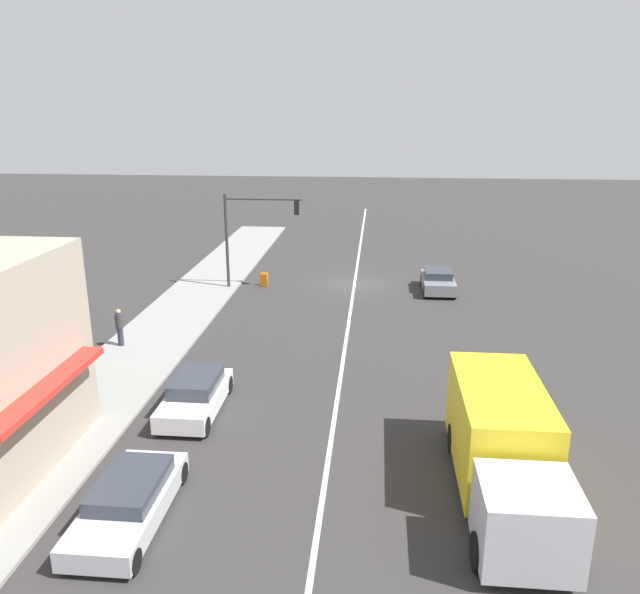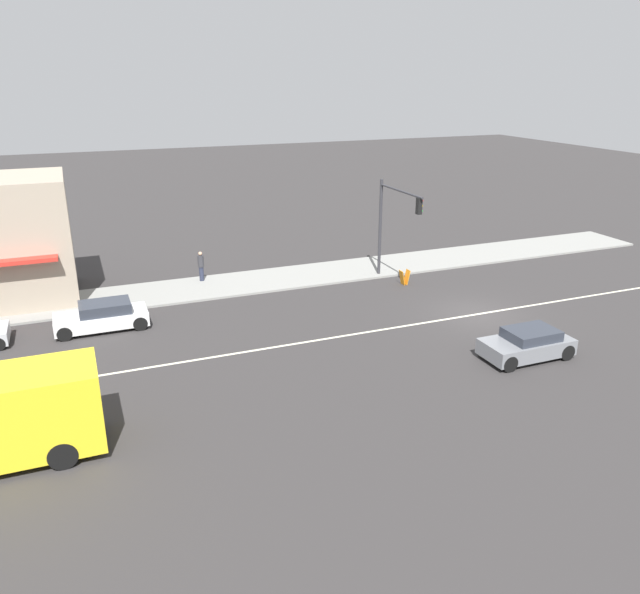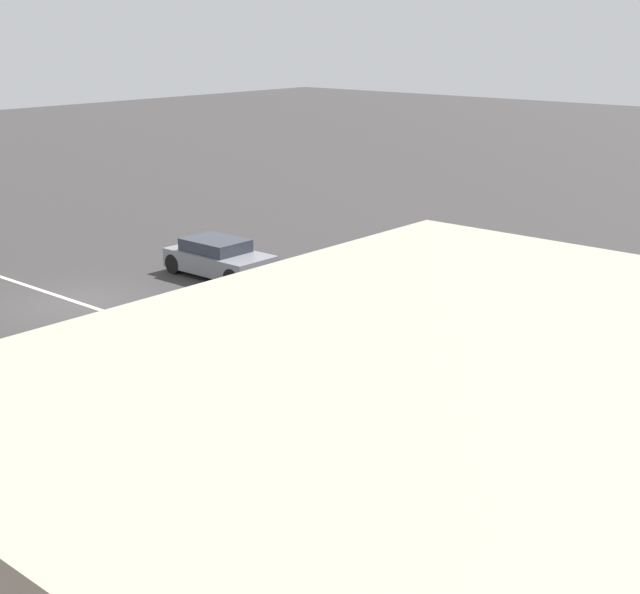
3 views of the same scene
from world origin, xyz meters
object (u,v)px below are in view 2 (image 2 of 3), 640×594
at_px(pedestrian, 201,265).
at_px(van_white, 102,316).
at_px(suv_grey, 527,344).
at_px(warning_aframe_sign, 404,277).
at_px(traffic_signal_main, 393,216).

bearing_deg(pedestrian, van_white, 131.90).
height_order(van_white, suv_grey, van_white).
xyz_separation_m(pedestrian, suv_grey, (-15.16, -10.64, -0.40)).
bearing_deg(van_white, suv_grey, -121.39).
relative_size(warning_aframe_sign, suv_grey, 0.22).
height_order(warning_aframe_sign, van_white, van_white).
distance_m(warning_aframe_sign, van_white, 16.40).
distance_m(pedestrian, suv_grey, 18.52).
height_order(traffic_signal_main, pedestrian, traffic_signal_main).
bearing_deg(traffic_signal_main, pedestrian, 68.15).
xyz_separation_m(warning_aframe_sign, van_white, (-0.49, 16.39, 0.21)).
xyz_separation_m(traffic_signal_main, pedestrian, (4.03, 10.06, -2.87)).
xyz_separation_m(pedestrian, warning_aframe_sign, (-4.66, -10.64, -0.60)).
relative_size(pedestrian, van_white, 0.41).
bearing_deg(warning_aframe_sign, van_white, 91.73).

